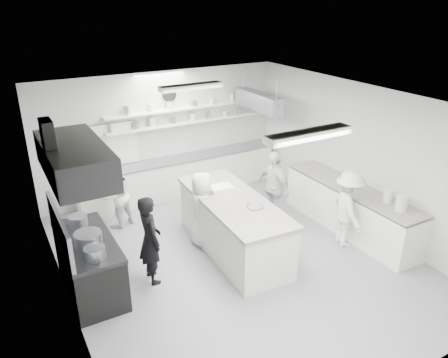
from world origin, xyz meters
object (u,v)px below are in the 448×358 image
stove (90,266)px  prep_island (233,226)px  right_counter (350,209)px  back_counter (181,176)px  cook_stove (150,240)px  cook_back (116,195)px

stove → prep_island: size_ratio=0.64×
right_counter → prep_island: prep_island is taller
back_counter → prep_island: (-0.19, -2.91, 0.06)m
prep_island → cook_stove: 1.75m
right_counter → cook_stove: (-4.26, 0.35, 0.33)m
stove → cook_back: (1.05, 1.94, 0.27)m
back_counter → prep_island: size_ratio=1.78×
right_counter → cook_back: bearing=148.9°
back_counter → cook_stove: 3.62m
back_counter → cook_stove: (-1.91, -3.05, 0.34)m
cook_stove → cook_back: (0.06, 2.19, -0.08)m
stove → prep_island: (2.71, -0.11, 0.07)m
back_counter → cook_back: 2.06m
cook_stove → stove: bearing=76.3°
prep_island → stove: bearing=-179.5°
right_counter → cook_back: (-4.20, 2.54, 0.25)m
prep_island → cook_back: 2.64m
stove → cook_stove: bearing=-14.2°
cook_stove → cook_back: bearing=-1.2°
right_counter → cook_back: cook_back is taller
cook_back → cook_stove: bearing=67.8°
stove → cook_stove: (0.99, -0.25, 0.35)m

